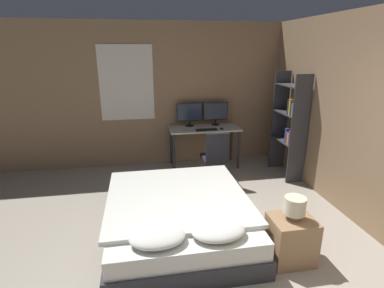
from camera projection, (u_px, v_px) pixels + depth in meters
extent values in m
cube|color=#8E7051|center=(181.00, 95.00, 5.80)|extent=(12.00, 0.06, 2.70)
cube|color=silver|center=(127.00, 83.00, 5.51)|extent=(0.98, 0.01, 1.37)
cube|color=black|center=(127.00, 83.00, 5.52)|extent=(0.90, 0.01, 1.29)
cube|color=#8E7051|center=(357.00, 119.00, 3.88)|extent=(0.06, 12.00, 2.70)
cube|color=#2D2D33|center=(179.00, 225.00, 3.76)|extent=(1.68, 2.01, 0.22)
cube|color=silver|center=(178.00, 210.00, 3.70)|extent=(1.62, 1.95, 0.20)
cube|color=silver|center=(177.00, 196.00, 3.77)|extent=(1.72, 1.69, 0.05)
ellipsoid|color=silver|center=(157.00, 237.00, 2.88)|extent=(0.55, 0.38, 0.13)
ellipsoid|color=silver|center=(218.00, 231.00, 2.98)|extent=(0.55, 0.38, 0.13)
cube|color=#997551|center=(291.00, 240.00, 3.23)|extent=(0.46, 0.40, 0.51)
cylinder|color=gray|center=(293.00, 218.00, 3.15)|extent=(0.10, 0.10, 0.01)
cylinder|color=gray|center=(294.00, 215.00, 3.14)|extent=(0.02, 0.02, 0.05)
cylinder|color=beige|center=(295.00, 206.00, 3.10)|extent=(0.22, 0.22, 0.18)
cube|color=beige|center=(205.00, 128.00, 5.71)|extent=(1.34, 0.58, 0.03)
cylinder|color=#2D2D33|center=(174.00, 154.00, 5.50)|extent=(0.05, 0.05, 0.75)
cylinder|color=#2D2D33|center=(239.00, 150.00, 5.70)|extent=(0.05, 0.05, 0.75)
cylinder|color=#2D2D33|center=(171.00, 146.00, 5.94)|extent=(0.05, 0.05, 0.75)
cylinder|color=#2D2D33|center=(231.00, 143.00, 6.15)|extent=(0.05, 0.05, 0.75)
cylinder|color=black|center=(189.00, 126.00, 5.83)|extent=(0.16, 0.16, 0.01)
cylinder|color=black|center=(189.00, 123.00, 5.82)|extent=(0.03, 0.03, 0.09)
cube|color=black|center=(189.00, 112.00, 5.75)|extent=(0.49, 0.03, 0.35)
cube|color=#232D42|center=(190.00, 112.00, 5.74)|extent=(0.46, 0.00, 0.32)
cylinder|color=black|center=(215.00, 124.00, 5.92)|extent=(0.16, 0.16, 0.01)
cylinder|color=black|center=(215.00, 122.00, 5.90)|extent=(0.03, 0.03, 0.09)
cube|color=black|center=(216.00, 111.00, 5.84)|extent=(0.49, 0.03, 0.35)
cube|color=#232D42|center=(216.00, 111.00, 5.82)|extent=(0.46, 0.00, 0.32)
cube|color=black|center=(207.00, 130.00, 5.53)|extent=(0.40, 0.13, 0.02)
ellipsoid|color=black|center=(222.00, 129.00, 5.57)|extent=(0.07, 0.05, 0.04)
cylinder|color=black|center=(214.00, 179.00, 5.28)|extent=(0.52, 0.52, 0.04)
cylinder|color=gray|center=(214.00, 169.00, 5.22)|extent=(0.05, 0.05, 0.34)
cube|color=black|center=(214.00, 158.00, 5.16)|extent=(0.42, 0.42, 0.07)
cube|color=black|center=(218.00, 147.00, 4.90)|extent=(0.38, 0.05, 0.46)
cube|color=#333338|center=(299.00, 131.00, 4.94)|extent=(0.30, 0.02, 1.84)
cube|color=#333338|center=(279.00, 121.00, 5.62)|extent=(0.30, 0.02, 1.84)
cube|color=#333338|center=(287.00, 141.00, 5.36)|extent=(0.30, 0.71, 0.02)
cube|color=#333338|center=(290.00, 113.00, 5.21)|extent=(0.30, 0.71, 0.02)
cube|color=#333338|center=(293.00, 86.00, 5.06)|extent=(0.30, 0.71, 0.02)
cube|color=#2D4784|center=(297.00, 139.00, 5.02)|extent=(0.25, 0.04, 0.24)
cube|color=#7A387F|center=(296.00, 138.00, 5.06)|extent=(0.25, 0.02, 0.25)
cube|color=gold|center=(294.00, 139.00, 5.11)|extent=(0.25, 0.04, 0.19)
cube|color=#7A387F|center=(293.00, 137.00, 5.15)|extent=(0.25, 0.04, 0.21)
cube|color=#2D4784|center=(292.00, 135.00, 5.19)|extent=(0.25, 0.03, 0.26)
cube|color=#28282D|center=(300.00, 111.00, 4.87)|extent=(0.25, 0.03, 0.18)
cube|color=teal|center=(299.00, 110.00, 4.91)|extent=(0.25, 0.04, 0.22)
cube|color=#28282D|center=(297.00, 109.00, 4.95)|extent=(0.25, 0.04, 0.22)
cube|color=gold|center=(296.00, 107.00, 4.99)|extent=(0.25, 0.04, 0.27)
cube|color=#28282D|center=(295.00, 107.00, 5.04)|extent=(0.25, 0.04, 0.26)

